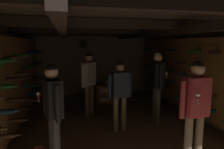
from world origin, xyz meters
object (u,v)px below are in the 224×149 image
Objects in this scene: person_guest_mid_right at (157,80)px; display_bottle at (107,81)px; person_host_center at (120,90)px; person_guest_near_left at (53,106)px; wine_crate_stack at (104,94)px; person_guest_near_right at (196,105)px; person_guest_far_left at (89,78)px.

display_bottle is at bearing 116.67° from person_guest_mid_right.
person_guest_near_left is at bearing -142.05° from person_host_center.
wine_crate_stack is at bearing 66.63° from person_guest_near_left.
person_host_center is 0.90× the size of person_guest_mid_right.
display_bottle reaches higher than wine_crate_stack.
display_bottle is 2.01m from person_guest_mid_right.
person_guest_near_right is 1.03× the size of person_guest_near_left.
person_guest_far_left is at bearing 116.59° from person_guest_near_right.
person_host_center is at bearing -93.65° from display_bottle.
wine_crate_stack is at bearing 88.93° from person_host_center.
person_host_center is 0.95× the size of person_guest_near_left.
wine_crate_stack is 3.83m from person_guest_near_right.
wine_crate_stack is 0.35× the size of person_guest_mid_right.
person_guest_far_left is 1.04× the size of person_guest_near_left.
person_guest_mid_right is (1.03, 0.33, 0.13)m from person_host_center.
person_guest_near_left is (-2.36, -1.38, -0.07)m from person_guest_mid_right.
person_guest_near_right reaches higher than person_host_center.
person_host_center reaches higher than wine_crate_stack.
person_guest_mid_right is 2.74m from person_guest_near_left.
wine_crate_stack is at bearing 160.71° from display_bottle.
person_guest_far_left reaches higher than display_bottle.
person_guest_far_left is 1.01× the size of person_guest_near_right.
person_guest_near_right is at bearing -63.41° from person_guest_far_left.
person_guest_near_left is at bearing -113.37° from wine_crate_stack.
person_guest_far_left reaches higher than wine_crate_stack.
display_bottle is 0.23× the size of person_host_center.
wine_crate_stack is 0.36× the size of person_guest_far_left.
person_host_center reaches higher than display_bottle.
person_host_center is 1.09m from person_guest_mid_right.
person_guest_mid_right is (1.58, -0.73, 0.02)m from person_guest_far_left.
wine_crate_stack is at bearing 61.30° from person_guest_far_left.
person_guest_near_right is at bearing -13.74° from person_guest_near_left.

